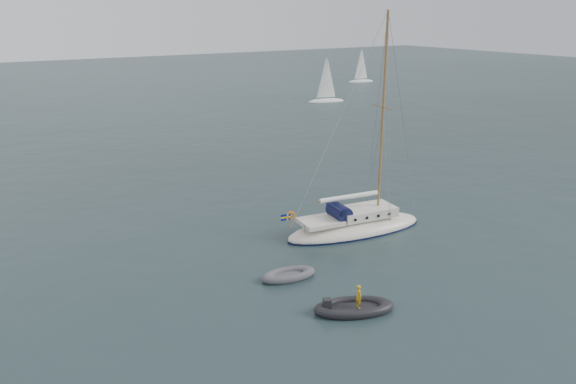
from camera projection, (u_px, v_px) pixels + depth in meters
ground at (326, 248)px, 33.59m from camera, size 300.00×300.00×0.00m
sailboat at (355, 216)px, 35.84m from camera, size 10.01×3.00×14.25m
dinghy at (288, 275)px, 29.77m from camera, size 3.04×1.37×0.44m
rib at (354, 307)px, 26.48m from camera, size 3.89×1.77×1.38m
distant_yacht_c at (326, 80)px, 86.45m from camera, size 5.96×3.18×7.89m
distant_yacht_b at (361, 66)px, 110.87m from camera, size 5.60×2.99×7.42m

